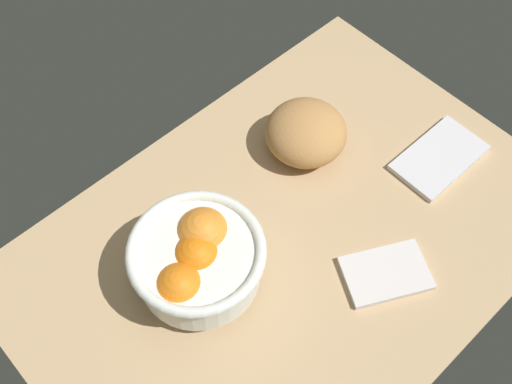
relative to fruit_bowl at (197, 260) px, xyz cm
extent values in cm
cube|color=tan|center=(14.38, -4.13, -7.80)|extent=(82.21, 56.95, 3.00)
cylinder|color=white|center=(0.04, -0.08, -5.19)|extent=(10.51, 10.51, 2.21)
cylinder|color=white|center=(0.04, -0.08, -0.72)|extent=(17.51, 17.51, 6.74)
torus|color=white|center=(0.04, -0.08, 2.66)|extent=(19.11, 19.11, 1.60)
sphere|color=orange|center=(2.90, 2.01, 0.98)|extent=(7.75, 7.75, 7.75)
sphere|color=orange|center=(-4.56, -1.99, 0.83)|extent=(6.89, 6.89, 6.89)
sphere|color=orange|center=(0.04, -0.08, 0.76)|extent=(6.50, 6.50, 6.50)
sphere|color=orange|center=(0.04, -0.08, 0.82)|extent=(6.87, 6.87, 6.87)
ellipsoid|color=#BC8449|center=(28.08, 6.44, -2.16)|extent=(18.36, 18.36, 8.28)
cube|color=silver|center=(42.61, -10.29, -5.78)|extent=(15.57, 9.18, 1.03)
cube|color=silver|center=(20.29, -18.00, -5.76)|extent=(14.67, 12.96, 1.06)
camera|label=1|loc=(-20.29, -33.74, 77.66)|focal=43.94mm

